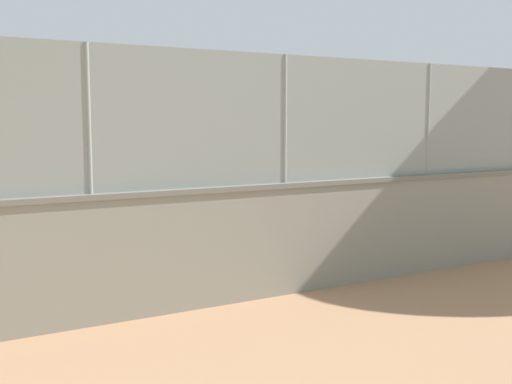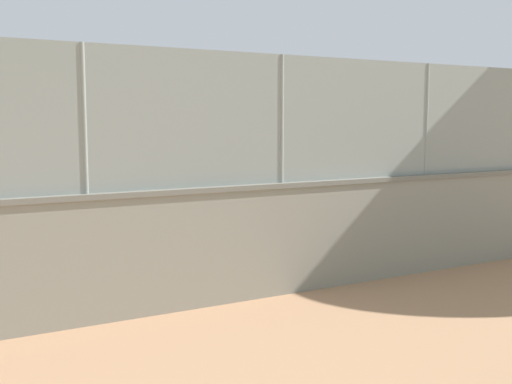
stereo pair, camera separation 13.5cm
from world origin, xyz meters
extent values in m
plane|color=tan|center=(0.00, 0.00, 0.00)|extent=(260.00, 260.00, 0.00)
cube|color=gray|center=(2.69, 13.54, 0.88)|extent=(29.12, 1.13, 1.77)
cube|color=slate|center=(2.69, 13.54, 1.81)|extent=(29.12, 1.19, 0.08)
cube|color=gray|center=(2.69, 13.54, 2.87)|extent=(28.53, 0.85, 2.05)
cylinder|color=gray|center=(1.11, 13.50, 2.87)|extent=(0.07, 0.07, 2.05)
cylinder|color=gray|center=(4.28, 13.59, 2.87)|extent=(0.07, 0.07, 2.05)
cylinder|color=gray|center=(7.45, 13.68, 2.87)|extent=(0.07, 0.07, 2.05)
cylinder|color=#B2B2B2|center=(5.55, 7.95, 0.36)|extent=(0.19, 0.19, 0.71)
cylinder|color=#B2B2B2|center=(5.37, 8.01, 0.36)|extent=(0.19, 0.19, 0.71)
cylinder|color=#429951|center=(5.46, 7.98, 0.98)|extent=(0.43, 0.43, 0.53)
cylinder|color=#936B4C|center=(5.74, 7.94, 1.08)|extent=(0.25, 0.51, 0.16)
cylinder|color=#936B4C|center=(5.30, 8.35, 1.08)|extent=(0.25, 0.51, 0.16)
sphere|color=#936B4C|center=(5.46, 7.98, 1.34)|extent=(0.20, 0.20, 0.20)
cylinder|color=red|center=(5.46, 7.98, 1.43)|extent=(0.27, 0.27, 0.05)
cylinder|color=black|center=(5.35, 8.52, 1.08)|extent=(0.13, 0.30, 0.04)
ellipsoid|color=#333338|center=(5.42, 8.73, 1.08)|extent=(0.13, 0.29, 0.24)
cylinder|color=#B2B2B2|center=(4.13, 4.93, 0.36)|extent=(0.21, 0.21, 0.73)
cylinder|color=#B2B2B2|center=(3.98, 4.81, 0.36)|extent=(0.21, 0.21, 0.73)
cylinder|color=#3372B2|center=(4.05, 4.87, 0.99)|extent=(0.48, 0.48, 0.54)
cylinder|color=#D8AD84|center=(4.25, 5.08, 1.10)|extent=(0.38, 0.46, 0.16)
cylinder|color=#D8AD84|center=(3.65, 4.94, 1.10)|extent=(0.38, 0.46, 0.16)
sphere|color=#D8AD84|center=(4.05, 4.87, 1.36)|extent=(0.21, 0.21, 0.21)
cylinder|color=white|center=(4.05, 4.87, 1.45)|extent=(0.30, 0.30, 0.05)
cylinder|color=black|center=(3.54, 5.08, 1.10)|extent=(0.21, 0.26, 0.04)
ellipsoid|color=#333338|center=(3.40, 5.25, 1.10)|extent=(0.21, 0.26, 0.24)
cylinder|color=#B2B2B2|center=(-4.97, 0.87, 0.37)|extent=(0.21, 0.21, 0.73)
cylinder|color=#B2B2B2|center=(-4.81, 0.99, 0.37)|extent=(0.21, 0.21, 0.73)
cylinder|color=beige|center=(-4.89, 0.93, 1.00)|extent=(0.47, 0.47, 0.54)
cylinder|color=#D8AD84|center=(-5.09, 0.73, 1.11)|extent=(0.37, 0.47, 0.16)
cylinder|color=#D8AD84|center=(-4.49, 0.85, 1.11)|extent=(0.37, 0.47, 0.16)
sphere|color=#D8AD84|center=(-4.89, 0.93, 1.37)|extent=(0.21, 0.21, 0.21)
cylinder|color=white|center=(-4.89, 0.93, 1.46)|extent=(0.30, 0.30, 0.05)
cylinder|color=black|center=(-4.38, 0.70, 1.11)|extent=(0.20, 0.27, 0.04)
ellipsoid|color=#333338|center=(-4.26, 0.52, 1.11)|extent=(0.20, 0.26, 0.24)
sphere|color=#3399D8|center=(6.78, 9.83, 0.05)|extent=(0.10, 0.10, 0.10)
camera|label=1|loc=(9.46, 22.25, 2.84)|focal=43.58mm
camera|label=2|loc=(9.34, 22.32, 2.84)|focal=43.58mm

